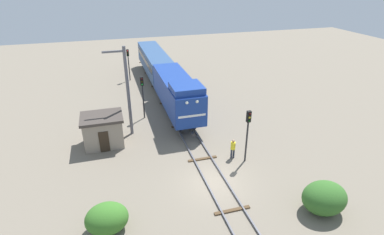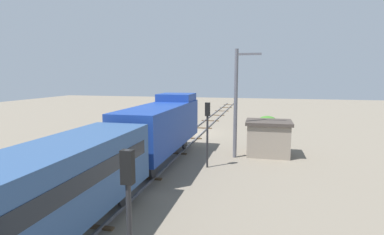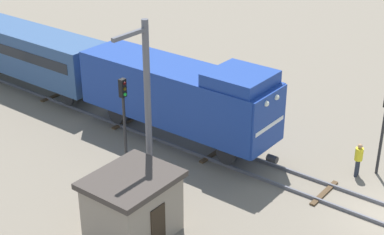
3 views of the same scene
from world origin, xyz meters
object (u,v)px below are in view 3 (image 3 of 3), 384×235
Objects in this scene: traffic_signal_mid at (124,106)px; catenary_mast at (147,110)px; locomotive at (179,93)px; passenger_car_leading at (17,46)px; relay_hut at (133,206)px; worker_near_track at (359,157)px.

traffic_signal_mid is 0.54× the size of catenary_mast.
locomotive is at bearing -10.57° from traffic_signal_mid.
locomotive is at bearing 25.12° from catenary_mast.
passenger_car_leading reaches higher than relay_hut.
passenger_car_leading is 22.38m from worker_near_track.
traffic_signal_mid reaches higher than relay_hut.
passenger_car_leading is 16.60m from catenary_mast.
worker_near_track is at bearing -27.72° from relay_hut.
worker_near_track is (2.40, -22.20, -1.53)m from passenger_car_leading.
catenary_mast reaches higher than locomotive.
relay_hut is at bearing -133.67° from traffic_signal_mid.
worker_near_track is at bearing -58.58° from traffic_signal_mid.
passenger_car_leading reaches higher than worker_near_track.
traffic_signal_mid reaches higher than worker_near_track.
relay_hut is (-4.10, -4.29, -1.69)m from traffic_signal_mid.
catenary_mast is (-7.46, 6.49, 3.35)m from worker_near_track.
traffic_signal_mid is 6.17m from relay_hut.
relay_hut is at bearing -113.81° from passenger_car_leading.
passenger_car_leading is at bearing 72.14° from catenary_mast.
traffic_signal_mid is at bearing -104.99° from passenger_car_leading.
locomotive is 5.81m from catenary_mast.
relay_hut is (-7.50, -3.66, -1.38)m from locomotive.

